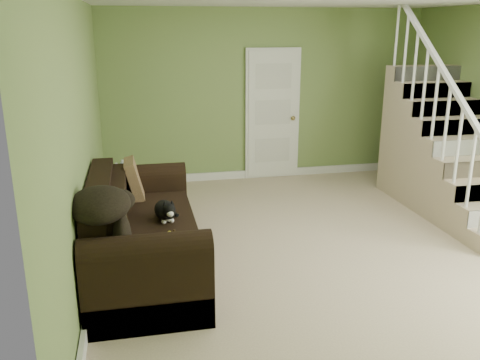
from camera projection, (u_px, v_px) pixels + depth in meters
name	position (u px, v px, depth m)	size (l,w,h in m)	color
floor	(326.00, 244.00, 5.64)	(5.00, 5.50, 0.01)	tan
wall_back	(266.00, 96.00, 7.84)	(5.00, 0.04, 2.60)	#75914E
wall_left	(82.00, 140.00, 4.78)	(0.04, 5.50, 2.60)	#75914E
baseboard_back	(265.00, 173.00, 8.17)	(5.00, 0.04, 0.12)	white
baseboard_left	(96.00, 259.00, 5.14)	(0.04, 5.50, 0.12)	white
door	(273.00, 115.00, 7.90)	(0.86, 0.12, 2.02)	white
staircase	(444.00, 158.00, 6.75)	(1.00, 2.51, 2.82)	tan
sofa	(140.00, 236.00, 4.97)	(1.02, 2.36, 0.93)	black
side_table	(125.00, 200.00, 6.24)	(0.52, 0.52, 0.76)	black
cat	(165.00, 211.00, 4.94)	(0.29, 0.52, 0.25)	black
banana	(171.00, 235.00, 4.54)	(0.05, 0.18, 0.05)	yellow
throw_pillow	(134.00, 179.00, 5.61)	(0.11, 0.43, 0.43)	#4E381F
throw_blanket	(100.00, 205.00, 4.03)	(0.48, 0.64, 0.26)	black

